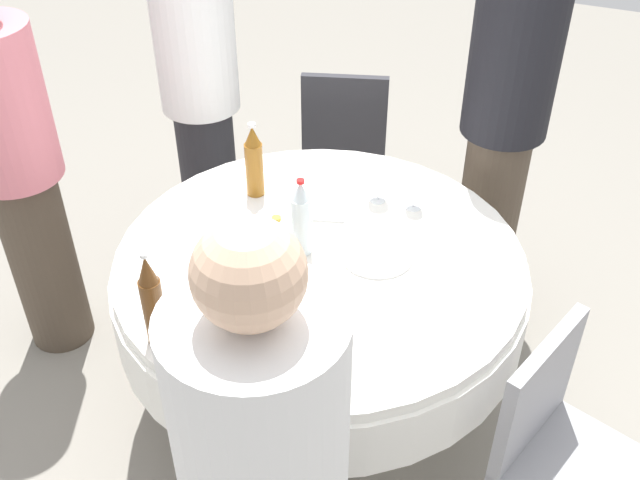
# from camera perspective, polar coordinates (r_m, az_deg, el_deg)

# --- Properties ---
(ground_plane) EXTENTS (10.00, 10.00, 0.00)m
(ground_plane) POSITION_cam_1_polar(r_m,az_deg,el_deg) (3.04, 0.00, -12.03)
(ground_plane) COLOR gray
(dining_table) EXTENTS (1.43, 1.43, 0.74)m
(dining_table) POSITION_cam_1_polar(r_m,az_deg,el_deg) (2.62, 0.00, -3.58)
(dining_table) COLOR white
(dining_table) RESTS_ON ground_plane
(bottle_brown_outer) EXTENTS (0.06, 0.06, 0.33)m
(bottle_brown_outer) POSITION_cam_1_polar(r_m,az_deg,el_deg) (2.17, -12.77, -4.60)
(bottle_brown_outer) COLOR #593314
(bottle_brown_outer) RESTS_ON dining_table
(bottle_amber_inner) EXTENTS (0.06, 0.06, 0.27)m
(bottle_amber_inner) POSITION_cam_1_polar(r_m,az_deg,el_deg) (2.33, -3.25, -1.11)
(bottle_amber_inner) COLOR #8C5619
(bottle_amber_inner) RESTS_ON dining_table
(bottle_clear_east) EXTENTS (0.07, 0.07, 0.29)m
(bottle_clear_east) POSITION_cam_1_polar(r_m,az_deg,el_deg) (2.46, -1.46, 1.63)
(bottle_clear_east) COLOR silver
(bottle_clear_east) RESTS_ON dining_table
(bottle_amber_mid) EXTENTS (0.07, 0.07, 0.30)m
(bottle_amber_mid) POSITION_cam_1_polar(r_m,az_deg,el_deg) (2.76, -5.09, 6.00)
(bottle_amber_mid) COLOR #8C5619
(bottle_amber_mid) RESTS_ON dining_table
(wine_glass_mid) EXTENTS (0.06, 0.06, 0.12)m
(wine_glass_mid) POSITION_cam_1_polar(r_m,az_deg,el_deg) (2.72, 7.29, 3.99)
(wine_glass_mid) COLOR white
(wine_glass_mid) RESTS_ON dining_table
(wine_glass_west) EXTENTS (0.08, 0.08, 0.13)m
(wine_glass_west) POSITION_cam_1_polar(r_m,az_deg,el_deg) (2.74, 4.52, 4.64)
(wine_glass_west) COLOR white
(wine_glass_west) RESTS_ON dining_table
(wine_glass_south) EXTENTS (0.07, 0.07, 0.15)m
(wine_glass_south) POSITION_cam_1_polar(r_m,az_deg,el_deg) (2.43, -3.62, 0.20)
(wine_glass_south) COLOR white
(wine_glass_south) RESTS_ON dining_table
(plate_north) EXTENTS (0.25, 0.25, 0.02)m
(plate_north) POSITION_cam_1_polar(r_m,az_deg,el_deg) (2.52, 4.39, -1.10)
(plate_north) COLOR white
(plate_north) RESTS_ON dining_table
(plate_near) EXTENTS (0.21, 0.21, 0.02)m
(plate_near) POSITION_cam_1_polar(r_m,az_deg,el_deg) (2.31, -7.33, -5.46)
(plate_near) COLOR white
(plate_near) RESTS_ON dining_table
(spoon_inner) EXTENTS (0.02, 0.18, 0.00)m
(spoon_inner) POSITION_cam_1_polar(r_m,az_deg,el_deg) (2.54, -7.88, -1.13)
(spoon_inner) COLOR silver
(spoon_inner) RESTS_ON dining_table
(folded_napkin) EXTENTS (0.20, 0.20, 0.02)m
(folded_napkin) POSITION_cam_1_polar(r_m,az_deg,el_deg) (2.73, 0.36, 2.61)
(folded_napkin) COLOR white
(folded_napkin) RESTS_ON dining_table
(person_outer) EXTENTS (0.34, 0.34, 1.60)m
(person_outer) POSITION_cam_1_polar(r_m,az_deg,el_deg) (3.00, -22.24, 4.94)
(person_outer) COLOR #4C3F33
(person_outer) RESTS_ON ground_plane
(person_east) EXTENTS (0.34, 0.34, 1.55)m
(person_east) POSITION_cam_1_polar(r_m,az_deg,el_deg) (3.33, -9.09, 10.19)
(person_east) COLOR #26262B
(person_east) RESTS_ON ground_plane
(person_mid) EXTENTS (0.34, 0.34, 1.68)m
(person_mid) POSITION_cam_1_polar(r_m,az_deg,el_deg) (3.06, 13.90, 8.47)
(person_mid) COLOR #4C3F33
(person_mid) RESTS_ON ground_plane
(chair_south) EXTENTS (0.50, 0.50, 0.87)m
(chair_south) POSITION_cam_1_polar(r_m,az_deg,el_deg) (3.67, 1.95, 8.17)
(chair_south) COLOR #2D2D33
(chair_south) RESTS_ON ground_plane
(chair_rear) EXTENTS (0.50, 0.50, 0.87)m
(chair_rear) POSITION_cam_1_polar(r_m,az_deg,el_deg) (2.36, 17.94, -14.73)
(chair_rear) COLOR #99999E
(chair_rear) RESTS_ON ground_plane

